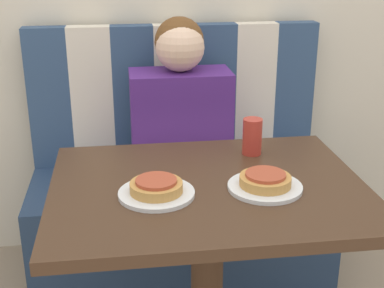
# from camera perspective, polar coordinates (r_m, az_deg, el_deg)

# --- Properties ---
(booth_seat) EXTENTS (1.27, 0.53, 0.45)m
(booth_seat) POSITION_cam_1_polar(r_m,az_deg,el_deg) (2.39, -1.13, -8.54)
(booth_seat) COLOR navy
(booth_seat) RESTS_ON ground_plane
(booth_backrest) EXTENTS (1.27, 0.08, 0.62)m
(booth_backrest) POSITION_cam_1_polar(r_m,az_deg,el_deg) (2.40, -1.87, 5.33)
(booth_backrest) COLOR navy
(booth_backrest) RESTS_ON booth_seat
(dining_table) EXTENTS (0.91, 0.71, 0.74)m
(dining_table) POSITION_cam_1_polar(r_m,az_deg,el_deg) (1.61, 1.68, -7.65)
(dining_table) COLOR #422B1C
(dining_table) RESTS_ON ground_plane
(person) EXTENTS (0.41, 0.23, 0.68)m
(person) POSITION_cam_1_polar(r_m,az_deg,el_deg) (2.18, -1.24, 4.16)
(person) COLOR #4C237A
(person) RESTS_ON booth_seat
(plate_left) EXTENTS (0.21, 0.21, 0.01)m
(plate_left) POSITION_cam_1_polar(r_m,az_deg,el_deg) (1.49, -3.81, -5.29)
(plate_left) COLOR white
(plate_left) RESTS_ON dining_table
(plate_right) EXTENTS (0.21, 0.21, 0.01)m
(plate_right) POSITION_cam_1_polar(r_m,az_deg,el_deg) (1.54, 7.78, -4.56)
(plate_right) COLOR white
(plate_right) RESTS_ON dining_table
(pizza_left) EXTENTS (0.15, 0.15, 0.04)m
(pizza_left) POSITION_cam_1_polar(r_m,az_deg,el_deg) (1.48, -3.83, -4.49)
(pizza_left) COLOR #C68E47
(pizza_left) RESTS_ON plate_left
(pizza_right) EXTENTS (0.15, 0.15, 0.04)m
(pizza_right) POSITION_cam_1_polar(r_m,az_deg,el_deg) (1.53, 7.82, -3.78)
(pizza_right) COLOR #C68E47
(pizza_right) RESTS_ON plate_right
(drinking_cup) EXTENTS (0.06, 0.06, 0.12)m
(drinking_cup) POSITION_cam_1_polar(r_m,az_deg,el_deg) (1.76, 6.44, 0.80)
(drinking_cup) COLOR #B23328
(drinking_cup) RESTS_ON dining_table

